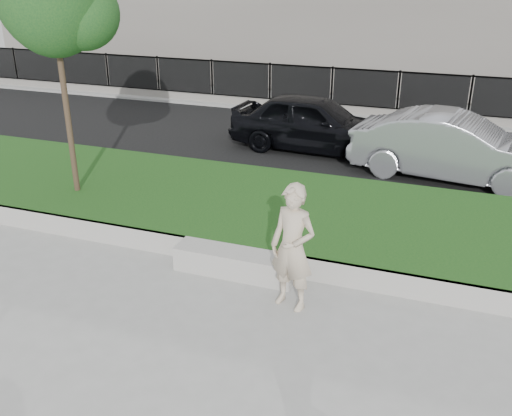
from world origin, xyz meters
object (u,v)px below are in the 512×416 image
at_px(car_dark, 313,123).
at_px(car_silver, 454,147).
at_px(book, 278,262).
at_px(stone_bench, 235,263).
at_px(man, 293,248).

height_order(car_dark, car_silver, car_silver).
relative_size(book, car_dark, 0.05).
distance_m(stone_bench, man, 1.50).
relative_size(man, book, 9.56).
relative_size(stone_bench, man, 1.04).
relative_size(book, car_silver, 0.04).
height_order(man, car_dark, man).
height_order(man, book, man).
bearing_deg(car_dark, car_silver, -102.28).
bearing_deg(car_silver, car_dark, 81.78).
relative_size(man, car_silver, 0.42).
distance_m(man, car_silver, 6.77).
xyz_separation_m(stone_bench, car_silver, (3.14, 5.89, 0.60)).
height_order(book, car_dark, car_dark).
relative_size(stone_bench, car_dark, 0.45).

